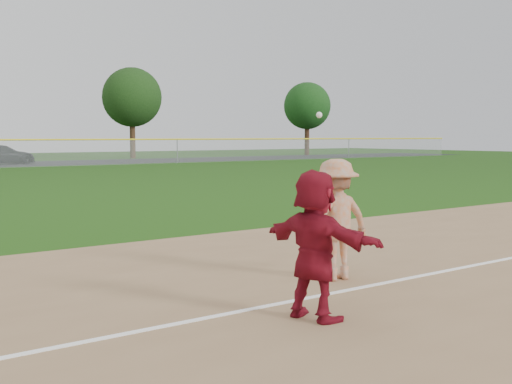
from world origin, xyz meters
TOP-DOWN VIEW (x-y plane):
  - ground at (0.00, 0.00)m, footprint 160.00×160.00m
  - foul_line at (0.00, -0.80)m, footprint 60.00×0.10m
  - first_base at (0.36, 0.38)m, footprint 0.44×0.44m
  - base_runner at (-1.38, -1.60)m, footprint 0.85×1.79m
  - car_right at (7.36, 46.12)m, footprint 5.61×3.00m
  - first_base_play at (0.35, -0.13)m, footprint 1.30×0.85m
  - tree_3 at (22.00, 52.80)m, footprint 6.00×6.00m
  - tree_4 at (44.00, 51.20)m, footprint 5.60×5.60m

SIDE VIEW (x-z plane):
  - ground at x=0.00m, z-range 0.00..0.00m
  - foul_line at x=0.00m, z-range 0.02..0.03m
  - first_base at x=0.36m, z-range 0.02..0.10m
  - car_right at x=7.36m, z-range 0.01..1.56m
  - base_runner at x=-1.38m, z-range 0.02..1.87m
  - first_base_play at x=0.35m, z-range -0.34..2.27m
  - tree_4 at x=44.00m, z-range 1.51..10.18m
  - tree_3 at x=22.00m, z-range 1.57..10.76m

